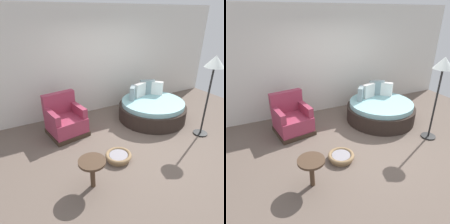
# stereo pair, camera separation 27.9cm
# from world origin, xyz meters

# --- Properties ---
(ground_plane) EXTENTS (8.00, 8.00, 0.02)m
(ground_plane) POSITION_xyz_m (0.00, 0.00, -0.01)
(ground_plane) COLOR #66564C
(back_wall) EXTENTS (8.00, 0.12, 2.81)m
(back_wall) POSITION_xyz_m (0.00, 2.11, 1.40)
(back_wall) COLOR silver
(back_wall) RESTS_ON ground_plane
(round_daybed) EXTENTS (1.76, 1.76, 0.91)m
(round_daybed) POSITION_xyz_m (0.95, 0.85, 0.27)
(round_daybed) COLOR #2D231E
(round_daybed) RESTS_ON ground_plane
(red_armchair) EXTENTS (0.91, 0.91, 0.94)m
(red_armchair) POSITION_xyz_m (-1.32, 1.17, 0.33)
(red_armchair) COLOR #38281E
(red_armchair) RESTS_ON ground_plane
(pet_basket) EXTENTS (0.51, 0.51, 0.13)m
(pet_basket) POSITION_xyz_m (-0.72, -0.27, 0.07)
(pet_basket) COLOR #8E704C
(pet_basket) RESTS_ON ground_plane
(side_table) EXTENTS (0.44, 0.44, 0.52)m
(side_table) POSITION_xyz_m (-1.43, -0.67, 0.43)
(side_table) COLOR #473323
(side_table) RESTS_ON ground_plane
(floor_lamp) EXTENTS (0.40, 0.40, 1.82)m
(floor_lamp) POSITION_xyz_m (1.46, -0.37, 1.53)
(floor_lamp) COLOR black
(floor_lamp) RESTS_ON ground_plane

